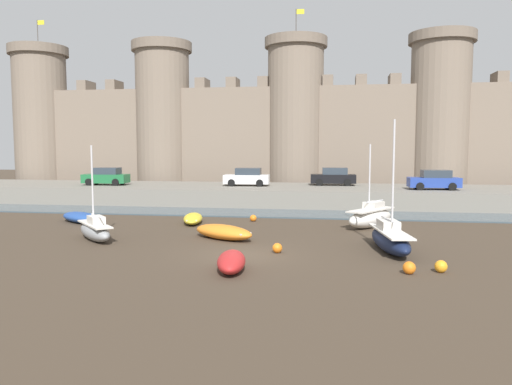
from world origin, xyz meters
name	(u,v)px	position (x,y,z in m)	size (l,w,h in m)	color
ground_plane	(243,255)	(0.00, 0.00, 0.00)	(160.00, 160.00, 0.00)	#423528
water_channel	(278,214)	(0.00, 14.49, 0.05)	(80.00, 4.50, 0.10)	#3D4C56
quay_road	(287,195)	(0.00, 21.74, 0.77)	(71.22, 10.00, 1.54)	slate
castle	(295,126)	(0.00, 31.34, 7.35)	(65.83, 6.61, 19.53)	#7A6B5B
sailboat_foreground_centre	(390,239)	(6.89, 1.98, 0.61)	(2.06, 5.43, 6.34)	#141E3D
sailboat_midflat_centre	(95,230)	(-8.60, 2.47, 0.56)	(3.61, 3.82, 5.13)	gray
rowboat_near_channel_left	(231,261)	(0.08, -3.00, 0.40)	(1.58, 3.19, 0.77)	red
sailboat_midflat_right	(371,217)	(6.49, 9.31, 0.67)	(3.70, 4.66, 5.22)	silver
rowboat_midflat_left	(81,217)	(-12.56, 8.30, 0.36)	(4.12, 3.45, 0.69)	#234793
rowboat_foreground_left	(223,232)	(-1.79, 3.85, 0.41)	(4.15, 3.32, 0.79)	orange
rowboat_foreground_right	(193,218)	(-5.07, 9.23, 0.33)	(2.07, 4.05, 0.62)	yellow
mooring_buoy_near_shore	(441,266)	(8.46, -1.98, 0.25)	(0.50, 0.50, 0.50)	orange
mooring_buoy_mid_mud	(253,218)	(-1.22, 10.57, 0.23)	(0.45, 0.45, 0.45)	orange
mooring_buoy_off_centre	(409,268)	(7.16, -2.43, 0.26)	(0.51, 0.51, 0.51)	orange
mooring_buoy_near_channel	(277,248)	(1.54, 0.73, 0.24)	(0.47, 0.47, 0.47)	orange
car_quay_centre_east	(333,177)	(4.12, 23.85, 2.32)	(4.17, 2.01, 1.62)	black
car_quay_west	(434,180)	(12.37, 20.31, 2.32)	(4.17, 2.01, 1.62)	#263F99
car_quay_east	(247,177)	(-3.62, 21.92, 2.32)	(4.17, 2.01, 1.62)	silver
car_quay_centre_west	(106,177)	(-16.71, 20.87, 2.32)	(4.17, 2.01, 1.62)	#1E6638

